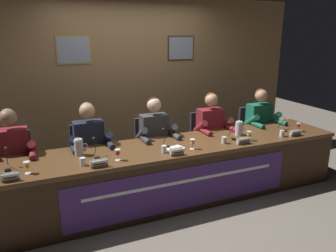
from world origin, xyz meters
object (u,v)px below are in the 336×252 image
Objects in this scene: conference_table at (172,165)px; nameplate_far_left at (10,177)px; juice_glass_far_left at (27,165)px; panelist_far_right at (262,123)px; chair_left at (89,160)px; microphone_far_right at (283,125)px; water_pitcher_right_side at (239,128)px; water_cup_left at (83,162)px; juice_glass_left at (118,153)px; nameplate_center at (177,152)px; chair_far_right at (252,136)px; nameplate_right at (244,141)px; document_stack_center at (175,148)px; chair_far_left at (16,171)px; water_cup_far_right at (282,134)px; juice_glass_far_right at (298,126)px; chair_center at (151,151)px; juice_glass_right at (249,134)px; microphone_center at (166,141)px; juice_glass_center at (192,142)px; water_cup_right at (224,140)px; microphone_left at (96,152)px; panelist_right at (213,129)px; nameplate_left at (99,163)px; microphone_right at (232,133)px; water_pitcher_left_side at (79,147)px; panelist_center at (156,136)px; microphone_far_left at (7,163)px; panelist_left at (90,145)px; water_cup_center at (164,150)px; panelist_far_left at (13,155)px; nameplate_far_right at (296,133)px; chair_right at (205,143)px.

nameplate_far_left is (-1.73, -0.21, 0.25)m from conference_table.
juice_glass_far_left is 3.38m from panelist_far_right.
chair_left is 2.71m from microphone_far_right.
microphone_far_right is 1.03× the size of water_pitcher_right_side.
juice_glass_left is at bearing -0.31° from water_cup_left.
nameplate_center is 0.18× the size of chair_far_right.
nameplate_right is (2.62, 0.02, 0.00)m from nameplate_far_left.
nameplate_far_left is 0.98× the size of nameplate_center.
juice_glass_far_left is at bearing -177.21° from document_stack_center.
chair_far_left is 4.92× the size of nameplate_right.
juice_glass_far_right is at bearing 13.72° from water_cup_far_right.
chair_center reaches higher than juice_glass_right.
microphone_center is at bearing 16.68° from juice_glass_left.
juice_glass_center reaches higher than water_cup_right.
water_cup_far_right is (-0.36, -0.09, -0.05)m from juice_glass_far_right.
microphone_left is 1.82m from panelist_right.
microphone_right is (1.78, 0.25, 0.03)m from nameplate_left.
nameplate_far_left reaches higher than conference_table.
microphone_left is (0.17, 0.16, 0.04)m from water_cup_left.
microphone_far_right is at bearing -90.34° from chair_far_right.
water_pitcher_left_side is at bearing 178.03° from water_pitcher_right_side.
panelist_center reaches higher than nameplate_center.
water_pitcher_left_side reaches higher than nameplate_right.
panelist_far_right reaches higher than chair_far_left.
microphone_far_left is 1.00m from panelist_left.
juice_glass_left is 0.14× the size of chair_center.
microphone_far_left is 2.54× the size of water_cup_center.
panelist_far_left is at bearing -173.45° from chair_center.
chair_center is 10.73× the size of water_cup_center.
water_pitcher_right_side is (1.08, 0.36, 0.05)m from nameplate_center.
panelist_far_right is 5.90× the size of water_pitcher_right_side.
nameplate_far_right is 0.84× the size of water_pitcher_left_side.
juice_glass_right is 0.59× the size of water_pitcher_left_side.
juice_glass_far_right is (0.16, -0.77, 0.36)m from chair_far_right.
panelist_far_right is at bearing 17.57° from document_stack_center.
water_cup_right reaches higher than nameplate_left.
water_pitcher_right_side is (-0.69, -0.58, 0.37)m from chair_far_right.
panelist_right is (0.87, -0.20, 0.28)m from chair_center.
microphone_left is 1.57m from water_cup_right.
conference_table is at bearing 173.91° from water_cup_right.
microphone_far_right reaches higher than juice_glass_far_left.
juice_glass_far_left is 2.61m from chair_right.
juice_glass_center is (1.96, -0.63, 0.09)m from panelist_far_left.
nameplate_right is (0.67, -0.08, -0.05)m from juice_glass_center.
microphone_right is (2.61, -0.69, 0.35)m from chair_far_left.
panelist_center is 9.99× the size of juice_glass_far_right.
microphone_far_left is 1.32× the size of nameplate_center.
panelist_far_right is 5.19× the size of document_stack_center.
microphone_center is (0.87, 0.30, 0.03)m from nameplate_left.
water_cup_left is 0.07× the size of panelist_far_right.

